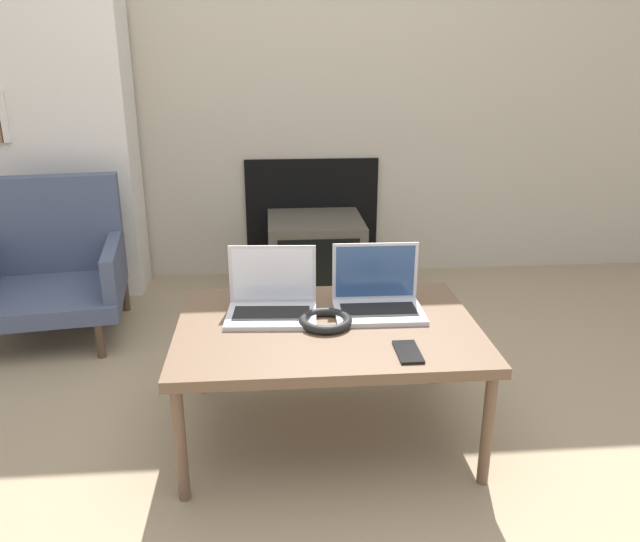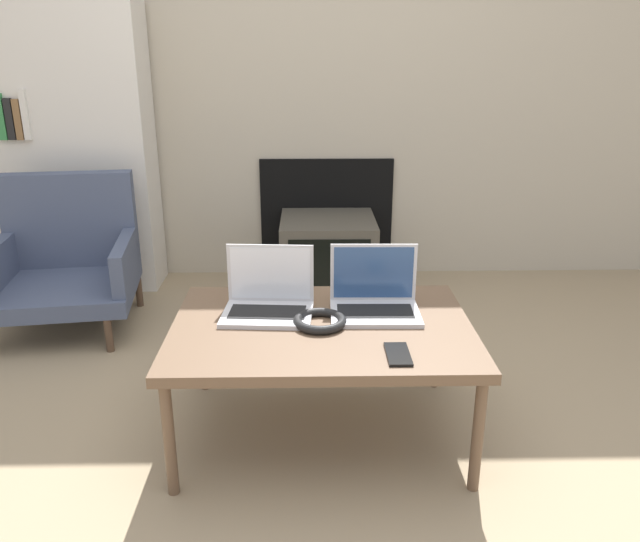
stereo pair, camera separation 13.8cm
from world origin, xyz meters
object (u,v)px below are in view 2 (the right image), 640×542
object	(u,v)px
laptop_right	(374,298)
headphones	(320,321)
phone	(398,354)
tv	(328,254)
armchair	(67,257)
laptop_left	(269,299)

from	to	relation	value
laptop_right	headphones	xyz separation A→B (m)	(-0.20, -0.12, -0.04)
laptop_right	phone	xyz separation A→B (m)	(0.04, -0.34, -0.05)
phone	tv	world-z (taller)	phone
headphones	tv	world-z (taller)	headphones
laptop_right	headphones	bearing A→B (deg)	-148.18
tv	armchair	bearing A→B (deg)	-162.53
headphones	phone	xyz separation A→B (m)	(0.23, -0.23, -0.01)
laptop_left	headphones	bearing A→B (deg)	-29.28
laptop_left	armchair	distance (m)	1.41
phone	tv	size ratio (longest dim) A/B	0.28
laptop_left	headphones	size ratio (longest dim) A/B	1.79
laptop_left	headphones	xyz separation A→B (m)	(0.18, -0.12, -0.04)
laptop_left	laptop_right	xyz separation A→B (m)	(0.37, 0.00, 0.00)
laptop_right	laptop_left	bearing A→B (deg)	-178.95
headphones	tv	xyz separation A→B (m)	(0.07, 1.45, -0.23)
headphones	laptop_left	bearing A→B (deg)	146.83
tv	armchair	size ratio (longest dim) A/B	0.72
laptop_left	headphones	world-z (taller)	laptop_left
laptop_right	phone	size ratio (longest dim) A/B	2.10
laptop_right	tv	xyz separation A→B (m)	(-0.12, 1.34, -0.27)
armchair	laptop_right	bearing A→B (deg)	-40.85
laptop_left	phone	size ratio (longest dim) A/B	2.18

